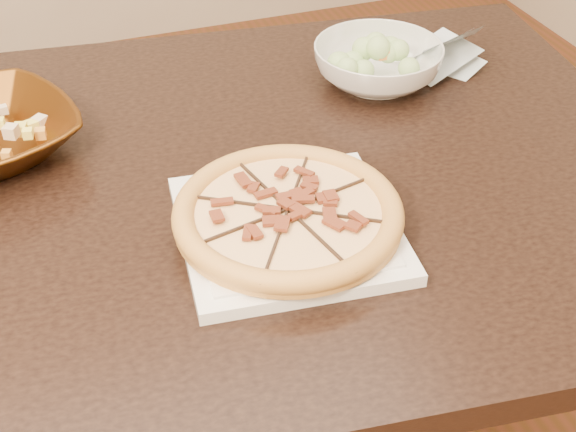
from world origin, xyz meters
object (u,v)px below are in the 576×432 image
object	(u,v)px
dining_table	(175,233)
pizza	(288,214)
plate	(288,228)
salad_bowl	(378,64)

from	to	relation	value
dining_table	pizza	bearing A→B (deg)	-55.73
plate	salad_bowl	world-z (taller)	salad_bowl
dining_table	pizza	world-z (taller)	pizza
dining_table	salad_bowl	world-z (taller)	salad_bowl
salad_bowl	pizza	bearing A→B (deg)	-130.29
dining_table	pizza	xyz separation A→B (m)	(0.12, -0.17, 0.13)
dining_table	pizza	size ratio (longest dim) A/B	5.32
plate	pizza	xyz separation A→B (m)	(-0.00, 0.00, 0.02)
pizza	salad_bowl	size ratio (longest dim) A/B	1.37
dining_table	plate	xyz separation A→B (m)	(0.12, -0.17, 0.11)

